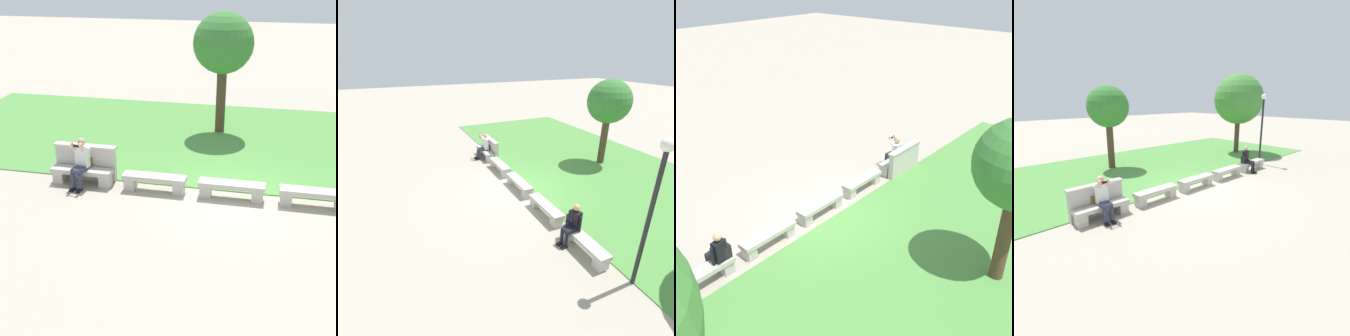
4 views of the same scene
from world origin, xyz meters
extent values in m
plane|color=#A89E8C|center=(0.00, 0.00, 0.00)|extent=(80.00, 80.00, 0.00)
cube|color=#518E42|center=(0.00, 4.38, 0.01)|extent=(21.70, 8.00, 0.03)
cube|color=#B7B2A8|center=(-4.02, 0.00, 0.39)|extent=(1.67, 0.40, 0.12)
cube|color=#B7B2A8|center=(-4.67, 0.00, 0.17)|extent=(0.28, 0.34, 0.33)
cube|color=#B7B2A8|center=(-3.36, 0.00, 0.17)|extent=(0.28, 0.34, 0.33)
cube|color=#B7B2A8|center=(-2.01, 0.00, 0.39)|extent=(1.67, 0.40, 0.12)
cube|color=#B7B2A8|center=(-2.66, 0.00, 0.17)|extent=(0.28, 0.34, 0.33)
cube|color=#B7B2A8|center=(-1.35, 0.00, 0.17)|extent=(0.28, 0.34, 0.33)
cube|color=#B7B2A8|center=(0.00, 0.00, 0.39)|extent=(1.67, 0.40, 0.12)
cube|color=#B7B2A8|center=(-0.65, 0.00, 0.17)|extent=(0.28, 0.34, 0.33)
cube|color=#B7B2A8|center=(0.65, 0.00, 0.17)|extent=(0.28, 0.34, 0.33)
cube|color=#B7B2A8|center=(2.01, 0.00, 0.39)|extent=(1.67, 0.40, 0.12)
cube|color=#B7B2A8|center=(1.35, 0.00, 0.17)|extent=(0.28, 0.34, 0.33)
cube|color=#B7B2A8|center=(2.66, 0.00, 0.17)|extent=(0.28, 0.34, 0.33)
cube|color=#B7B2A8|center=(4.02, 0.00, 0.39)|extent=(1.67, 0.40, 0.12)
cube|color=#B7B2A8|center=(3.36, 0.00, 0.17)|extent=(0.28, 0.34, 0.33)
cube|color=#B7B2A8|center=(4.67, 0.00, 0.17)|extent=(0.28, 0.34, 0.33)
cube|color=#B7B2A8|center=(-4.02, 0.34, 0.47)|extent=(1.68, 0.18, 0.95)
cube|color=beige|center=(-4.02, 0.34, 0.98)|extent=(1.74, 0.24, 0.06)
cube|color=brown|center=(-4.02, 0.24, 0.59)|extent=(0.44, 0.02, 0.22)
cube|color=black|center=(-4.13, -0.44, 0.03)|extent=(0.12, 0.25, 0.06)
cylinder|color=#2D334C|center=(-4.12, -0.37, 0.24)|extent=(0.11, 0.11, 0.42)
cube|color=black|center=(-3.93, -0.46, 0.03)|extent=(0.12, 0.25, 0.06)
cylinder|color=#2D334C|center=(-3.92, -0.39, 0.24)|extent=(0.11, 0.11, 0.42)
cube|color=#2D334C|center=(-4.01, -0.19, 0.51)|extent=(0.34, 0.45, 0.12)
cube|color=silver|center=(-3.98, 0.04, 0.79)|extent=(0.36, 0.25, 0.56)
sphere|color=tan|center=(-3.98, 0.04, 1.21)|extent=(0.22, 0.22, 0.22)
cylinder|color=silver|center=(-4.18, -0.04, 1.08)|extent=(0.12, 0.32, 0.21)
cylinder|color=tan|center=(-4.13, -0.19, 1.16)|extent=(0.12, 0.20, 0.27)
cylinder|color=silver|center=(-3.80, -0.08, 1.08)|extent=(0.12, 0.32, 0.21)
cylinder|color=tan|center=(-3.88, -0.21, 1.16)|extent=(0.08, 0.18, 0.27)
cube|color=black|center=(-4.01, -0.26, 1.20)|extent=(0.15, 0.03, 0.08)
cube|color=black|center=(3.47, -0.43, 0.03)|extent=(0.14, 0.23, 0.06)
cylinder|color=black|center=(3.46, -0.37, 0.24)|extent=(0.10, 0.10, 0.42)
cube|color=black|center=(3.65, -0.40, 0.03)|extent=(0.14, 0.23, 0.06)
cylinder|color=black|center=(3.64, -0.34, 0.24)|extent=(0.10, 0.10, 0.42)
cube|color=black|center=(3.52, -0.18, 0.51)|extent=(0.35, 0.44, 0.12)
cube|color=black|center=(3.48, 0.04, 0.77)|extent=(0.35, 0.25, 0.52)
sphere|color=tan|center=(3.48, 0.04, 1.16)|extent=(0.20, 0.20, 0.20)
cylinder|color=black|center=(3.29, -0.02, 0.72)|extent=(0.08, 0.08, 0.48)
cylinder|color=black|center=(3.68, 0.06, 0.72)|extent=(0.08, 0.08, 0.48)
cube|color=black|center=(3.35, 0.02, 0.63)|extent=(0.28, 0.20, 0.36)
cube|color=black|center=(3.35, -0.09, 0.56)|extent=(0.20, 0.06, 0.16)
torus|color=black|center=(3.35, 0.02, 0.83)|extent=(0.10, 0.02, 0.10)
cylinder|color=#4C3826|center=(-0.90, 5.11, 1.24)|extent=(0.33, 0.33, 2.48)
sphere|color=#387A33|center=(-0.90, 5.11, 3.09)|extent=(2.03, 2.03, 2.03)
cylinder|color=black|center=(5.37, 0.39, 1.71)|extent=(0.10, 0.10, 3.41)
sphere|color=white|center=(5.37, 0.39, 3.55)|extent=(0.28, 0.28, 0.28)
camera|label=1|loc=(0.72, -10.70, 5.50)|focal=50.00mm
camera|label=2|loc=(8.41, -4.39, 5.16)|focal=28.00mm
camera|label=3|loc=(7.08, 7.16, 6.83)|focal=42.00mm
camera|label=4|loc=(-7.21, -6.83, 3.49)|focal=28.00mm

